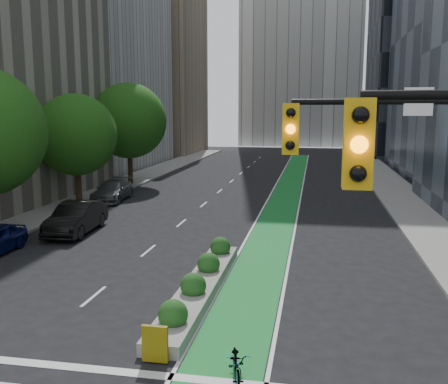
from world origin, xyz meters
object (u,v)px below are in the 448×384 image
at_px(bicycle, 237,364).
at_px(median_planter, 200,283).
at_px(parked_car_left_far, 113,190).
at_px(parked_car_left_mid, 76,218).

bearing_deg(bicycle, median_planter, 98.15).
distance_m(bicycle, parked_car_left_far, 26.42).
relative_size(bicycle, parked_car_left_mid, 0.33).
xyz_separation_m(median_planter, parked_car_left_mid, (-8.68, 7.59, 0.47)).
height_order(bicycle, parked_car_left_mid, parked_car_left_mid).
distance_m(median_planter, parked_car_left_far, 20.37).
bearing_deg(parked_car_left_far, parked_car_left_mid, -82.94).
xyz_separation_m(median_planter, bicycle, (2.26, -5.69, 0.07)).
relative_size(parked_car_left_mid, parked_car_left_far, 0.99).
relative_size(bicycle, parked_car_left_far, 0.32).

